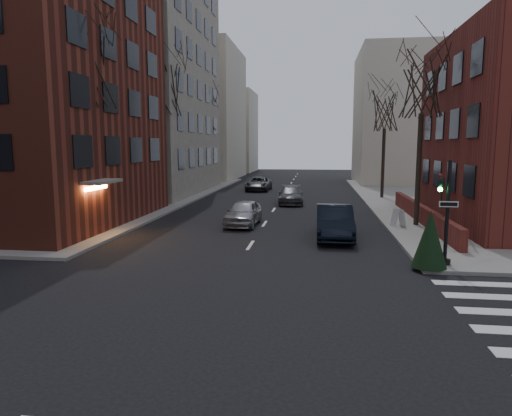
{
  "coord_description": "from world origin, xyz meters",
  "views": [
    {
      "loc": [
        3.02,
        -8.91,
        4.71
      ],
      "look_at": [
        0.47,
        10.48,
        2.0
      ],
      "focal_mm": 32.0,
      "sensor_mm": 36.0,
      "label": 1
    }
  ],
  "objects_px": {
    "tree_right_b": "(385,111)",
    "car_lane_silver": "(243,213)",
    "tree_left_b": "(163,90)",
    "streetlamp_far": "(216,149)",
    "parked_sedan": "(335,222)",
    "traffic_signal": "(445,219)",
    "evergreen_shrub": "(430,239)",
    "car_lane_far": "(259,184)",
    "tree_left_a": "(87,71)",
    "streetlamp_near": "(155,152)",
    "tree_left_c": "(207,114)",
    "sandwich_board": "(398,218)",
    "tree_right_a": "(423,84)",
    "car_lane_gray": "(291,195)"
  },
  "relations": [
    {
      "from": "tree_right_a",
      "to": "streetlamp_far",
      "type": "xyz_separation_m",
      "value": [
        -17.0,
        24.0,
        -3.79
      ]
    },
    {
      "from": "streetlamp_near",
      "to": "parked_sedan",
      "type": "xyz_separation_m",
      "value": [
        12.2,
        -7.88,
        -3.4
      ]
    },
    {
      "from": "tree_left_b",
      "to": "sandwich_board",
      "type": "height_order",
      "value": "tree_left_b"
    },
    {
      "from": "tree_left_b",
      "to": "car_lane_far",
      "type": "distance_m",
      "value": 15.7
    },
    {
      "from": "tree_left_c",
      "to": "tree_right_b",
      "type": "height_order",
      "value": "tree_left_c"
    },
    {
      "from": "streetlamp_near",
      "to": "sandwich_board",
      "type": "xyz_separation_m",
      "value": [
        15.86,
        -4.77,
        -3.59
      ]
    },
    {
      "from": "car_lane_silver",
      "to": "traffic_signal",
      "type": "bearing_deg",
      "value": -39.89
    },
    {
      "from": "tree_right_a",
      "to": "evergreen_shrub",
      "type": "bearing_deg",
      "value": -98.97
    },
    {
      "from": "tree_left_a",
      "to": "evergreen_shrub",
      "type": "height_order",
      "value": "tree_left_a"
    },
    {
      "from": "tree_right_a",
      "to": "tree_left_b",
      "type": "bearing_deg",
      "value": 155.56
    },
    {
      "from": "tree_left_b",
      "to": "car_lane_far",
      "type": "relative_size",
      "value": 2.13
    },
    {
      "from": "tree_right_a",
      "to": "parked_sedan",
      "type": "xyz_separation_m",
      "value": [
        -4.8,
        -3.88,
        -7.19
      ]
    },
    {
      "from": "parked_sedan",
      "to": "traffic_signal",
      "type": "bearing_deg",
      "value": -52.69
    },
    {
      "from": "streetlamp_near",
      "to": "parked_sedan",
      "type": "height_order",
      "value": "streetlamp_near"
    },
    {
      "from": "tree_left_a",
      "to": "tree_right_b",
      "type": "relative_size",
      "value": 1.12
    },
    {
      "from": "tree_left_a",
      "to": "car_lane_far",
      "type": "relative_size",
      "value": 2.02
    },
    {
      "from": "traffic_signal",
      "to": "sandwich_board",
      "type": "bearing_deg",
      "value": 91.95
    },
    {
      "from": "parked_sedan",
      "to": "sandwich_board",
      "type": "height_order",
      "value": "parked_sedan"
    },
    {
      "from": "tree_left_c",
      "to": "car_lane_silver",
      "type": "bearing_deg",
      "value": -71.43
    },
    {
      "from": "tree_right_b",
      "to": "car_lane_silver",
      "type": "height_order",
      "value": "tree_right_b"
    },
    {
      "from": "traffic_signal",
      "to": "streetlamp_far",
      "type": "xyz_separation_m",
      "value": [
        -16.14,
        33.01,
        2.33
      ]
    },
    {
      "from": "tree_right_b",
      "to": "evergreen_shrub",
      "type": "xyz_separation_m",
      "value": [
        -1.5,
        -23.5,
        -6.36
      ]
    },
    {
      "from": "streetlamp_near",
      "to": "streetlamp_far",
      "type": "bearing_deg",
      "value": 90.0
    },
    {
      "from": "traffic_signal",
      "to": "tree_left_c",
      "type": "bearing_deg",
      "value": 118.36
    },
    {
      "from": "tree_left_c",
      "to": "car_lane_silver",
      "type": "height_order",
      "value": "tree_left_c"
    },
    {
      "from": "tree_left_b",
      "to": "streetlamp_far",
      "type": "relative_size",
      "value": 1.72
    },
    {
      "from": "evergreen_shrub",
      "to": "car_lane_far",
      "type": "bearing_deg",
      "value": 109.04
    },
    {
      "from": "tree_left_b",
      "to": "car_lane_silver",
      "type": "xyz_separation_m",
      "value": [
        7.61,
        -8.65,
        -8.17
      ]
    },
    {
      "from": "traffic_signal",
      "to": "tree_right_a",
      "type": "relative_size",
      "value": 0.41
    },
    {
      "from": "tree_left_c",
      "to": "car_lane_gray",
      "type": "relative_size",
      "value": 2.03
    },
    {
      "from": "tree_left_b",
      "to": "streetlamp_near",
      "type": "height_order",
      "value": "tree_left_b"
    },
    {
      "from": "tree_left_c",
      "to": "sandwich_board",
      "type": "height_order",
      "value": "tree_left_c"
    },
    {
      "from": "tree_right_b",
      "to": "tree_left_a",
      "type": "bearing_deg",
      "value": -134.36
    },
    {
      "from": "tree_right_a",
      "to": "tree_right_b",
      "type": "bearing_deg",
      "value": 90.0
    },
    {
      "from": "tree_left_a",
      "to": "tree_right_b",
      "type": "height_order",
      "value": "tree_left_a"
    },
    {
      "from": "tree_left_a",
      "to": "tree_left_c",
      "type": "bearing_deg",
      "value": 90.0
    },
    {
      "from": "streetlamp_far",
      "to": "car_lane_silver",
      "type": "distance_m",
      "value": 25.87
    },
    {
      "from": "tree_right_a",
      "to": "traffic_signal",
      "type": "bearing_deg",
      "value": -95.47
    },
    {
      "from": "tree_left_b",
      "to": "streetlamp_far",
      "type": "distance_m",
      "value": 16.68
    },
    {
      "from": "parked_sedan",
      "to": "car_lane_far",
      "type": "relative_size",
      "value": 1.0
    },
    {
      "from": "streetlamp_far",
      "to": "evergreen_shrub",
      "type": "height_order",
      "value": "streetlamp_far"
    },
    {
      "from": "tree_right_b",
      "to": "car_lane_far",
      "type": "distance_m",
      "value": 14.82
    },
    {
      "from": "tree_left_c",
      "to": "streetlamp_far",
      "type": "height_order",
      "value": "tree_left_c"
    },
    {
      "from": "streetlamp_near",
      "to": "traffic_signal",
      "type": "bearing_deg",
      "value": -38.87
    },
    {
      "from": "streetlamp_near",
      "to": "parked_sedan",
      "type": "bearing_deg",
      "value": -32.86
    },
    {
      "from": "tree_right_a",
      "to": "car_lane_silver",
      "type": "xyz_separation_m",
      "value": [
        -9.99,
        -0.65,
        -7.29
      ]
    },
    {
      "from": "tree_left_a",
      "to": "tree_right_b",
      "type": "distance_m",
      "value": 25.19
    },
    {
      "from": "car_lane_silver",
      "to": "sandwich_board",
      "type": "xyz_separation_m",
      "value": [
        8.84,
        -0.12,
        -0.09
      ]
    },
    {
      "from": "tree_left_c",
      "to": "streetlamp_far",
      "type": "distance_m",
      "value": 4.33
    },
    {
      "from": "car_lane_gray",
      "to": "evergreen_shrub",
      "type": "xyz_separation_m",
      "value": [
        6.27,
        -19.15,
        0.53
      ]
    }
  ]
}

